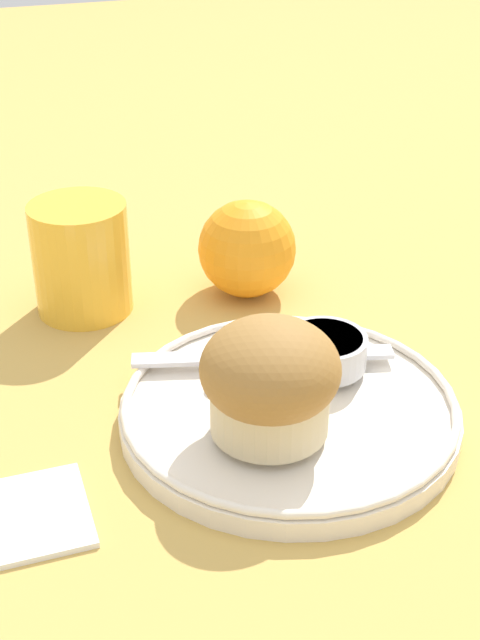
% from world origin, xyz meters
% --- Properties ---
extents(ground_plane, '(3.00, 3.00, 0.00)m').
position_xyz_m(ground_plane, '(0.00, 0.00, 0.00)').
color(ground_plane, tan).
extents(plate, '(0.23, 0.23, 0.02)m').
position_xyz_m(plate, '(-0.00, -0.01, 0.01)').
color(plate, silver).
rests_on(plate, ground_plane).
extents(muffin, '(0.09, 0.09, 0.07)m').
position_xyz_m(muffin, '(-0.02, -0.04, 0.06)').
color(muffin, beige).
rests_on(muffin, plate).
extents(cream_ramekin, '(0.06, 0.06, 0.02)m').
position_xyz_m(cream_ramekin, '(0.04, 0.02, 0.03)').
color(cream_ramekin, silver).
rests_on(cream_ramekin, plate).
extents(berry_pair, '(0.03, 0.02, 0.02)m').
position_xyz_m(berry_pair, '(-0.03, 0.03, 0.03)').
color(berry_pair, '#4C194C').
rests_on(berry_pair, plate).
extents(butter_knife, '(0.18, 0.06, 0.00)m').
position_xyz_m(butter_knife, '(-0.00, 0.04, 0.02)').
color(butter_knife, silver).
rests_on(butter_knife, plate).
extents(orange_fruit, '(0.08, 0.08, 0.08)m').
position_xyz_m(orange_fruit, '(0.03, 0.17, 0.04)').
color(orange_fruit, orange).
rests_on(orange_fruit, ground_plane).
extents(juice_glass, '(0.08, 0.08, 0.09)m').
position_xyz_m(juice_glass, '(-0.10, 0.19, 0.05)').
color(juice_glass, gold).
rests_on(juice_glass, ground_plane).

